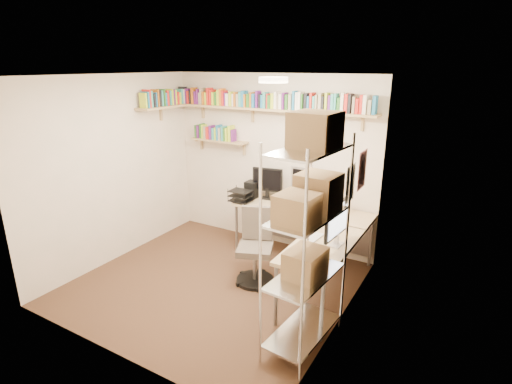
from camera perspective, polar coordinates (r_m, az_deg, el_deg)
ground at (r=5.14m, az=-6.05°, el=-12.84°), size 3.20×3.20×0.00m
room_shell at (r=4.55m, az=-6.63°, el=4.17°), size 3.24×3.04×2.52m
wall_shelves at (r=5.76m, az=-2.33°, el=11.96°), size 3.12×1.09×0.80m
corner_desk at (r=5.24m, az=5.98°, el=-3.33°), size 1.98×1.89×1.28m
office_chair at (r=5.01m, az=-0.04°, el=-8.48°), size 0.54×0.55×0.94m
wire_rack at (r=3.52m, az=7.67°, el=-1.84°), size 0.51×0.92×2.24m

